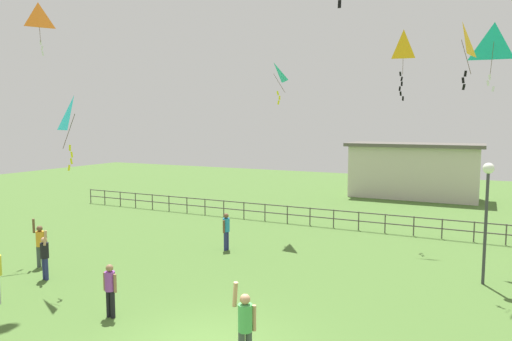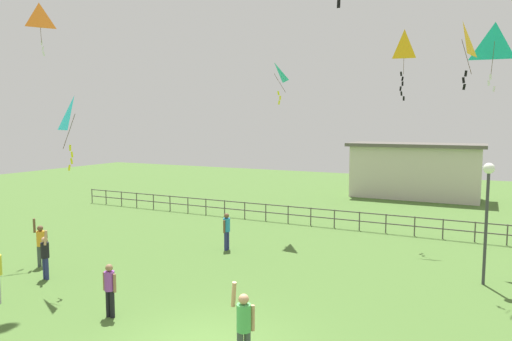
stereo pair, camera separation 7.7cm
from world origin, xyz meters
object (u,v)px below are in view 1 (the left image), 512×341
kite_1 (494,43)px  kite_7 (274,74)px  person_2 (245,325)px  kite_0 (462,41)px  person_4 (226,229)px  person_1 (45,255)px  kite_2 (39,18)px  person_3 (110,287)px  kite_5 (75,116)px  lamppost (487,196)px  person_0 (40,243)px  kite_3 (403,48)px

kite_1 → kite_7: (-9.26, 0.68, -0.68)m
person_2 → kite_0: size_ratio=0.88×
person_2 → person_4: bearing=122.3°
person_1 → kite_7: size_ratio=0.92×
kite_0 → kite_2: size_ratio=1.03×
person_3 → person_4: 7.44m
person_3 → kite_5: size_ratio=0.61×
lamppost → person_1: size_ratio=2.33×
person_2 → person_4: size_ratio=1.25×
person_4 → kite_7: size_ratio=0.84×
lamppost → person_3: (-9.28, -7.58, -2.14)m
person_4 → kite_0: kite_0 is taller
person_0 → kite_7: (5.65, 8.71, 6.75)m
kite_5 → kite_1: bearing=34.8°
person_2 → kite_2: bearing=157.1°
person_1 → person_4: (3.73, 6.03, 0.03)m
kite_0 → kite_7: bearing=159.1°
kite_1 → kite_3: bearing=145.6°
lamppost → person_4: bearing=-179.1°
person_3 → person_2: bearing=-9.3°
lamppost → person_0: size_ratio=2.21×
person_2 → kite_0: (3.67, 8.61, 7.11)m
kite_2 → kite_3: size_ratio=0.69×
kite_3 → kite_0: bearing=-61.9°
person_2 → person_4: 9.68m
person_2 → kite_7: 14.29m
lamppost → kite_2: 18.69m
person_1 → person_2: person_2 is taller
person_2 → person_1: bearing=166.5°
person_3 → kite_5: kite_5 is taller
kite_3 → kite_5: (-8.66, -11.04, -3.14)m
kite_3 → kite_2: bearing=-148.3°
person_2 → kite_1: (4.65, 11.09, 7.36)m
lamppost → kite_2: bearing=-169.9°
person_4 → kite_3: 11.37m
person_3 → kite_3: size_ratio=0.47×
person_3 → kite_5: bearing=149.6°
person_4 → kite_1: (9.83, 2.91, 7.45)m
kite_0 → kite_2: 16.58m
kite_2 → person_4: bearing=21.7°
person_1 → kite_2: kite_2 is taller
lamppost → kite_1: (-0.01, 2.75, 5.36)m
kite_0 → person_0: bearing=-158.3°
person_2 → kite_1: bearing=67.2°
lamppost → person_0: (-14.92, -5.28, -2.08)m
person_4 → kite_2: 11.84m
person_0 → person_3: 6.09m
person_4 → kite_1: 12.67m
person_3 → kite_0: bearing=43.5°
person_4 → kite_5: bearing=-113.8°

